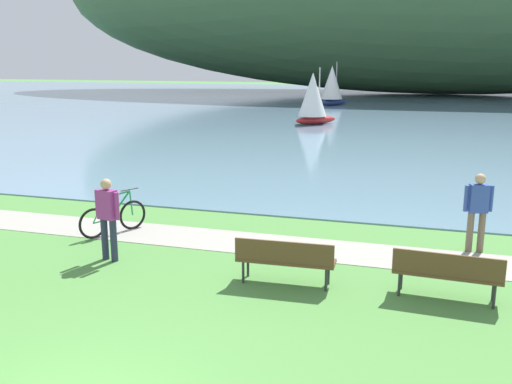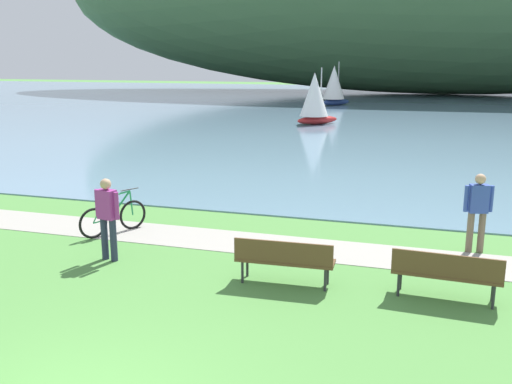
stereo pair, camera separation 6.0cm
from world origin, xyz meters
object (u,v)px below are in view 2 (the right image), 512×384
at_px(person_on_the_grass, 107,214).
at_px(sailboat_mid_bay, 315,98).
at_px(park_bench_near_camera, 284,258).
at_px(park_bench_further_along, 446,272).
at_px(person_at_shoreline, 478,208).
at_px(bicycle_leaning_near_bench, 114,217).
at_px(sailboat_toward_hillside, 334,85).

bearing_deg(person_on_the_grass, sailboat_mid_bay, 92.09).
height_order(park_bench_near_camera, park_bench_further_along, same).
bearing_deg(sailboat_mid_bay, park_bench_further_along, -73.87).
xyz_separation_m(person_on_the_grass, sailboat_mid_bay, (-0.94, 25.83, 0.73)).
bearing_deg(person_at_shoreline, person_on_the_grass, -159.26).
distance_m(person_at_shoreline, person_on_the_grass, 7.70).
bearing_deg(person_at_shoreline, sailboat_mid_bay, 109.43).
xyz_separation_m(bicycle_leaning_near_bench, sailboat_mid_bay, (-0.07, 24.20, 1.31)).
relative_size(person_on_the_grass, sailboat_mid_bay, 0.48).
relative_size(park_bench_near_camera, person_at_shoreline, 1.06).
distance_m(park_bench_near_camera, person_on_the_grass, 3.80).
bearing_deg(sailboat_mid_bay, bicycle_leaning_near_bench, -89.84).
bearing_deg(person_on_the_grass, sailboat_toward_hillside, 93.24).
xyz_separation_m(park_bench_near_camera, person_at_shoreline, (3.44, 2.97, 0.46)).
relative_size(park_bench_further_along, person_at_shoreline, 1.07).
bearing_deg(sailboat_toward_hillside, sailboat_mid_bay, -84.90).
distance_m(park_bench_near_camera, park_bench_further_along, 2.80).
bearing_deg(park_bench_further_along, sailboat_mid_bay, 106.13).
bearing_deg(bicycle_leaning_near_bench, park_bench_near_camera, -22.03).
distance_m(park_bench_further_along, sailboat_toward_hillside, 42.74).
xyz_separation_m(park_bench_further_along, person_on_the_grass, (-6.55, 0.09, 0.46)).
relative_size(park_bench_near_camera, sailboat_toward_hillside, 0.47).
height_order(park_bench_further_along, sailboat_mid_bay, sailboat_mid_bay).
distance_m(bicycle_leaning_near_bench, person_on_the_grass, 1.94).
distance_m(park_bench_further_along, person_on_the_grass, 6.57).
height_order(person_at_shoreline, sailboat_mid_bay, sailboat_mid_bay).
xyz_separation_m(bicycle_leaning_near_bench, person_on_the_grass, (0.87, -1.63, 0.58)).
distance_m(park_bench_near_camera, person_at_shoreline, 4.57).
relative_size(bicycle_leaning_near_bench, sailboat_toward_hillside, 0.41).
distance_m(park_bench_near_camera, sailboat_toward_hillside, 42.40).
distance_m(park_bench_further_along, person_at_shoreline, 2.93).
xyz_separation_m(park_bench_further_along, sailboat_toward_hillside, (-8.91, 41.78, 1.33)).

